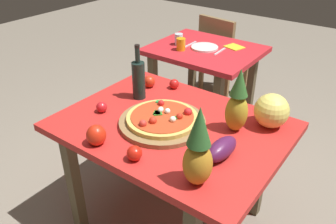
{
  "coord_description": "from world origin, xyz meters",
  "views": [
    {
      "loc": [
        0.89,
        -1.24,
        1.7
      ],
      "look_at": [
        -0.03,
        0.01,
        0.79
      ],
      "focal_mm": 36.62,
      "sensor_mm": 36.0,
      "label": 1
    }
  ],
  "objects": [
    {
      "name": "dinner_plate",
      "position": [
        -0.46,
        1.09,
        0.74
      ],
      "size": [
        0.22,
        0.22,
        0.02
      ],
      "primitive_type": "cylinder",
      "color": "white",
      "rests_on": "background_table"
    },
    {
      "name": "tomato_by_bottle",
      "position": [
        0.05,
        -0.35,
        0.77
      ],
      "size": [
        0.07,
        0.07,
        0.07
      ],
      "primitive_type": "sphere",
      "color": "red",
      "rests_on": "display_table"
    },
    {
      "name": "pizza_board",
      "position": [
        -0.03,
        -0.04,
        0.75
      ],
      "size": [
        0.45,
        0.45,
        0.02
      ],
      "primitive_type": "cylinder",
      "color": "olive",
      "rests_on": "display_table"
    },
    {
      "name": "drinking_glass_water",
      "position": [
        -0.68,
        1.04,
        0.78
      ],
      "size": [
        0.07,
        0.07,
        0.09
      ],
      "primitive_type": "cylinder",
      "color": "silver",
      "rests_on": "background_table"
    },
    {
      "name": "tomato_at_corner",
      "position": [
        -0.38,
        -0.13,
        0.77
      ],
      "size": [
        0.06,
        0.06,
        0.06
      ],
      "primitive_type": "sphere",
      "color": "red",
      "rests_on": "display_table"
    },
    {
      "name": "background_table",
      "position": [
        -0.45,
        1.1,
        0.61
      ],
      "size": [
        0.86,
        0.72,
        0.74
      ],
      "color": "brown",
      "rests_on": "ground_plane"
    },
    {
      "name": "tomato_near_board",
      "position": [
        -0.23,
        0.35,
        0.77
      ],
      "size": [
        0.06,
        0.06,
        0.06
      ],
      "primitive_type": "sphere",
      "color": "red",
      "rests_on": "display_table"
    },
    {
      "name": "melon",
      "position": [
        0.42,
        0.28,
        0.83
      ],
      "size": [
        0.18,
        0.18,
        0.18
      ],
      "primitive_type": "sphere",
      "color": "#EBDA64",
      "rests_on": "display_table"
    },
    {
      "name": "tomato_beside_pepper",
      "position": [
        -0.37,
        0.27,
        0.77
      ],
      "size": [
        0.07,
        0.07,
        0.07
      ],
      "primitive_type": "sphere",
      "color": "red",
      "rests_on": "display_table"
    },
    {
      "name": "drinking_glass_juice",
      "position": [
        -0.59,
        0.94,
        0.78
      ],
      "size": [
        0.07,
        0.07,
        0.1
      ],
      "primitive_type": "cylinder",
      "color": "orange",
      "rests_on": "background_table"
    },
    {
      "name": "pineapple_left",
      "position": [
        0.35,
        -0.31,
        0.9
      ],
      "size": [
        0.12,
        0.12,
        0.36
      ],
      "color": "#BC8022",
      "rests_on": "display_table"
    },
    {
      "name": "knife_utensil",
      "position": [
        -0.32,
        1.09,
        0.74
      ],
      "size": [
        0.02,
        0.18,
        0.01
      ],
      "primitive_type": "cube",
      "rotation": [
        0.0,
        0.0,
        0.03
      ],
      "color": "silver",
      "rests_on": "background_table"
    },
    {
      "name": "ground_plane",
      "position": [
        0.0,
        0.0,
        0.0
      ],
      "size": [
        10.0,
        10.0,
        0.0
      ],
      "primitive_type": "plane",
      "color": "gray"
    },
    {
      "name": "pineapple_right",
      "position": [
        0.29,
        0.14,
        0.89
      ],
      "size": [
        0.11,
        0.11,
        0.33
      ],
      "color": "#AC9325",
      "rests_on": "display_table"
    },
    {
      "name": "display_table",
      "position": [
        0.0,
        0.0,
        0.64
      ],
      "size": [
        1.16,
        0.88,
        0.74
      ],
      "color": "brown",
      "rests_on": "ground_plane"
    },
    {
      "name": "dining_chair",
      "position": [
        -0.61,
        1.68,
        0.48
      ],
      "size": [
        0.45,
        0.45,
        0.85
      ],
      "rotation": [
        0.0,
        0.0,
        2.99
      ],
      "color": "olive",
      "rests_on": "ground_plane"
    },
    {
      "name": "bell_pepper",
      "position": [
        -0.18,
        -0.36,
        0.78
      ],
      "size": [
        0.09,
        0.09,
        0.1
      ],
      "primitive_type": "ellipsoid",
      "color": "red",
      "rests_on": "display_table"
    },
    {
      "name": "pizza",
      "position": [
        -0.03,
        -0.03,
        0.78
      ],
      "size": [
        0.37,
        0.37,
        0.06
      ],
      "color": "#D8B754",
      "rests_on": "pizza_board"
    },
    {
      "name": "napkin_folded",
      "position": [
        -0.27,
        1.26,
        0.74
      ],
      "size": [
        0.17,
        0.15,
        0.01
      ],
      "primitive_type": "cube",
      "rotation": [
        0.0,
        0.0,
        -0.28
      ],
      "color": "yellow",
      "rests_on": "background_table"
    },
    {
      "name": "eggplant",
      "position": [
        0.35,
        -0.1,
        0.78
      ],
      "size": [
        0.11,
        0.21,
        0.09
      ],
      "primitive_type": "ellipsoid",
      "rotation": [
        0.0,
        0.0,
        1.49
      ],
      "color": "#4D1A46",
      "rests_on": "display_table"
    },
    {
      "name": "fork_utensil",
      "position": [
        -0.6,
        1.09,
        0.74
      ],
      "size": [
        0.02,
        0.18,
        0.01
      ],
      "primitive_type": "cube",
      "rotation": [
        0.0,
        0.0,
        0.01
      ],
      "color": "silver",
      "rests_on": "background_table"
    },
    {
      "name": "wine_bottle",
      "position": [
        -0.33,
        0.12,
        0.86
      ],
      "size": [
        0.08,
        0.08,
        0.33
      ],
      "color": "black",
      "rests_on": "display_table"
    }
  ]
}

